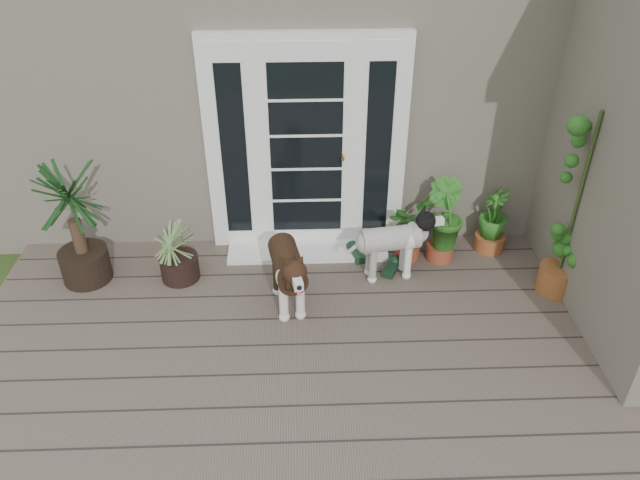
{
  "coord_description": "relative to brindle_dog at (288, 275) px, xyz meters",
  "views": [
    {
      "loc": [
        -0.26,
        -2.71,
        3.68
      ],
      "look_at": [
        -0.1,
        1.75,
        0.7
      ],
      "focal_mm": 34.47,
      "sensor_mm": 36.0,
      "label": 1
    }
  ],
  "objects": [
    {
      "name": "deck",
      "position": [
        0.39,
        -1.17,
        -0.4
      ],
      "size": [
        6.2,
        4.6,
        0.12
      ],
      "primitive_type": "cube",
      "color": "#6B5B4C",
      "rests_on": "ground"
    },
    {
      "name": "house_main",
      "position": [
        0.39,
        3.08,
        1.09
      ],
      "size": [
        7.4,
        4.0,
        3.1
      ],
      "primitive_type": "cube",
      "color": "#665E54",
      "rests_on": "ground"
    },
    {
      "name": "door_unit",
      "position": [
        0.19,
        1.03,
        0.74
      ],
      "size": [
        1.9,
        0.14,
        2.15
      ],
      "primitive_type": "cube",
      "color": "white",
      "rests_on": "deck"
    },
    {
      "name": "door_step",
      "position": [
        0.19,
        0.83,
        -0.31
      ],
      "size": [
        1.6,
        0.4,
        0.05
      ],
      "primitive_type": "cube",
      "color": "white",
      "rests_on": "deck"
    },
    {
      "name": "brindle_dog",
      "position": [
        0.0,
        0.0,
        0.0
      ],
      "size": [
        0.49,
        0.86,
        0.68
      ],
      "primitive_type": null,
      "rotation": [
        0.0,
        0.0,
        3.33
      ],
      "color": "#372114",
      "rests_on": "deck"
    },
    {
      "name": "white_dog",
      "position": [
        0.95,
        0.41,
        -0.03
      ],
      "size": [
        0.78,
        0.43,
        0.62
      ],
      "primitive_type": null,
      "rotation": [
        0.0,
        0.0,
        -1.41
      ],
      "color": "silver",
      "rests_on": "deck"
    },
    {
      "name": "spider_plant",
      "position": [
        -1.03,
        0.45,
        -0.02
      ],
      "size": [
        0.79,
        0.79,
        0.64
      ],
      "primitive_type": null,
      "rotation": [
        0.0,
        0.0,
        -0.4
      ],
      "color": "#9CBB73",
      "rests_on": "deck"
    },
    {
      "name": "yucca",
      "position": [
        -1.91,
        0.47,
        0.28
      ],
      "size": [
        1.14,
        1.14,
        1.24
      ],
      "primitive_type": null,
      "rotation": [
        0.0,
        0.0,
        0.43
      ],
      "color": "black",
      "rests_on": "deck"
    },
    {
      "name": "herb_a",
      "position": [
        1.18,
        0.71,
        -0.06
      ],
      "size": [
        0.59,
        0.59,
        0.56
      ],
      "primitive_type": "imported",
      "rotation": [
        0.0,
        0.0,
        1.12
      ],
      "color": "#1A5C1D",
      "rests_on": "deck"
    },
    {
      "name": "herb_b",
      "position": [
        1.5,
        0.69,
        -0.02
      ],
      "size": [
        0.59,
        0.59,
        0.64
      ],
      "primitive_type": "imported",
      "rotation": [
        0.0,
        0.0,
        2.18
      ],
      "color": "#245E1B",
      "rests_on": "deck"
    },
    {
      "name": "herb_c",
      "position": [
        2.03,
        0.83,
        -0.07
      ],
      "size": [
        0.37,
        0.37,
        0.54
      ],
      "primitive_type": "imported",
      "rotation": [
        0.0,
        0.0,
        4.78
      ],
      "color": "#275A19",
      "rests_on": "deck"
    },
    {
      "name": "sapling",
      "position": [
        2.47,
        0.13,
        0.58
      ],
      "size": [
        0.58,
        0.58,
        1.83
      ],
      "primitive_type": null,
      "rotation": [
        0.0,
        0.0,
        -0.09
      ],
      "color": "#1C621C",
      "rests_on": "deck"
    },
    {
      "name": "clog_left",
      "position": [
        0.67,
        0.74,
        -0.29
      ],
      "size": [
        0.24,
        0.36,
        0.1
      ],
      "primitive_type": null,
      "rotation": [
        0.0,
        0.0,
        0.29
      ],
      "color": "#15361F",
      "rests_on": "deck"
    },
    {
      "name": "clog_right",
      "position": [
        0.99,
        0.48,
        -0.29
      ],
      "size": [
        0.27,
        0.35,
        0.09
      ],
      "primitive_type": null,
      "rotation": [
        0.0,
        0.0,
        -0.46
      ],
      "color": "black",
      "rests_on": "deck"
    }
  ]
}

